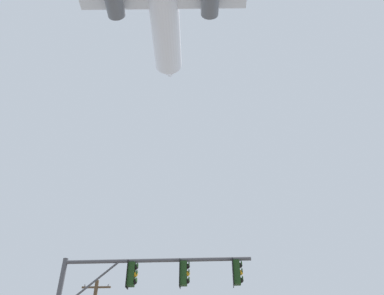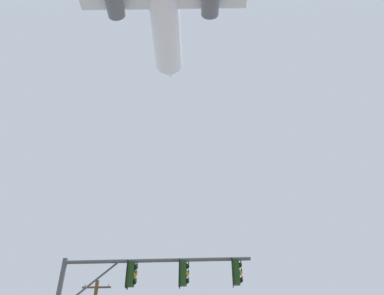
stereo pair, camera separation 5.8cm
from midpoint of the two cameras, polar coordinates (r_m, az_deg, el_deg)
The scene contains 2 objects.
signal_pole_near at distance 15.02m, azimuth -8.50°, elevation -21.14°, with size 7.55×0.54×5.75m.
airplane at distance 56.15m, azimuth -4.48°, elevation 21.96°, with size 23.73×30.71×8.40m.
Camera 2 is at (0.33, -6.35, 1.33)m, focal length 33.98 mm.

